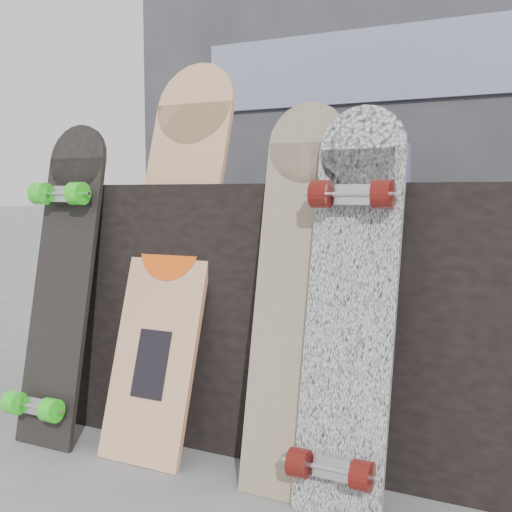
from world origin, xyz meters
The scene contains 10 objects.
ground centered at (0.00, 0.00, 0.00)m, with size 60.00×60.00×0.00m, color slate.
vendor_table centered at (0.00, 0.50, 0.40)m, with size 1.60×0.60×0.80m, color black.
booth centered at (0.00, 1.35, 1.10)m, with size 2.40×0.22×2.20m.
merch_box_purple centered at (-0.46, 0.49, 0.85)m, with size 0.18×0.12×0.10m, color #653C7C.
merch_box_small centered at (0.23, 0.47, 0.86)m, with size 0.14×0.14×0.12m, color #653C7C.
merch_box_flat centered at (-0.02, 0.57, 0.83)m, with size 0.22×0.10×0.06m, color #D1B78C.
longboard_geisha centered at (-0.34, 0.23, 0.63)m, with size 0.28×0.39×1.19m.
longboard_celtic centered at (0.11, 0.13, 0.54)m, with size 0.22×0.22×1.02m.
longboard_cascadia centered at (0.27, 0.09, 0.51)m, with size 0.23×0.28×1.00m.
skateboard_dark centered at (-0.68, 0.10, 0.51)m, with size 0.22×0.29×0.99m.
Camera 1 is at (0.77, -1.39, 0.77)m, focal length 45.00 mm.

